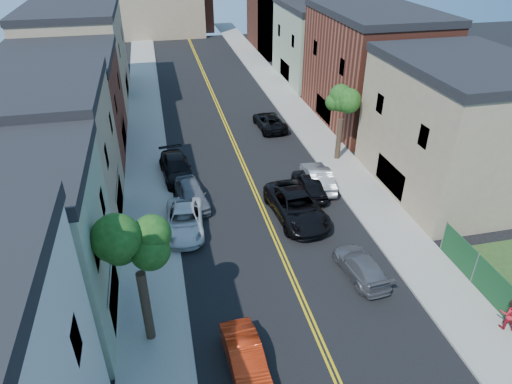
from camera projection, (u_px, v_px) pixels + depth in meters
sidewalk_left at (144, 129)px, 43.52m from camera, size 3.20×100.00×0.15m
sidewalk_right at (301, 116)px, 46.50m from camera, size 3.20×100.00×0.15m
curb_left at (163, 128)px, 43.85m from camera, size 0.30×100.00×0.15m
curb_right at (285, 117)px, 46.17m from camera, size 0.30×100.00×0.15m
bldg_left_palegrn at (0, 262)px, 20.16m from camera, size 9.00×8.00×8.50m
bldg_left_tan_near at (36, 166)px, 27.55m from camera, size 9.00×10.00×9.00m
bldg_left_brick at (63, 110)px, 37.00m from camera, size 9.00×12.00×8.00m
bldg_left_tan_far at (79, 58)px, 48.31m from camera, size 9.00×16.00×9.50m
bldg_right_tan at (455, 132)px, 31.99m from camera, size 9.00×12.00×9.00m
bldg_right_brick at (370, 70)px, 43.43m from camera, size 9.00×14.00×10.00m
bldg_right_palegrn at (320, 44)px, 55.52m from camera, size 9.00×12.00×8.50m
church at (302, 0)px, 67.00m from camera, size 16.20×14.20×22.60m
backdrop_center at (182, 1)px, 80.90m from camera, size 10.00×8.00×10.00m
tree_left_mid at (133, 227)px, 18.45m from camera, size 5.20×5.20×9.29m
tree_right_far at (344, 93)px, 35.22m from camera, size 4.40×4.40×8.03m
red_sedan at (246, 359)px, 19.94m from camera, size 1.77×4.39×1.42m
white_pickup at (185, 221)px, 29.10m from camera, size 2.94×5.50×1.47m
grey_car_left at (192, 194)px, 31.76m from camera, size 2.46×4.89×1.60m
black_car_left at (176, 168)px, 35.17m from camera, size 2.75×5.64×1.58m
grey_car_right at (361, 266)px, 25.41m from camera, size 2.19×4.60×1.29m
black_car_right at (309, 184)px, 33.02m from camera, size 2.18×4.77×1.59m
silver_car_right at (318, 177)px, 33.87m from camera, size 2.05×4.93×1.59m
dark_car_right_far at (270, 121)px, 43.54m from camera, size 2.64×5.26×1.43m
black_suv_lane at (297, 206)px, 30.26m from camera, size 3.45×6.61×1.78m
pedestrian_right at (509, 313)px, 21.78m from camera, size 1.11×1.01×1.86m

